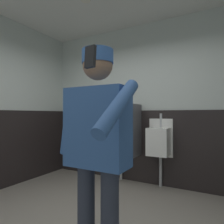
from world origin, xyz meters
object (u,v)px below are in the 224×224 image
at_px(urinal_middle, 159,141).
at_px(cell_phone, 90,57).
at_px(urinal_left, 119,139).
at_px(person, 97,138).

distance_m(urinal_middle, cell_phone, 2.62).
xyz_separation_m(urinal_left, cell_phone, (1.10, -2.49, 0.73)).
bearing_deg(cell_phone, urinal_left, 122.67).
distance_m(urinal_left, cell_phone, 2.82).
relative_size(urinal_middle, cell_phone, 11.27).
distance_m(urinal_left, urinal_middle, 0.75).
bearing_deg(person, urinal_middle, 91.92).
xyz_separation_m(urinal_middle, person, (0.07, -1.99, 0.26)).
relative_size(urinal_left, person, 0.72).
bearing_deg(urinal_middle, person, -88.08).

